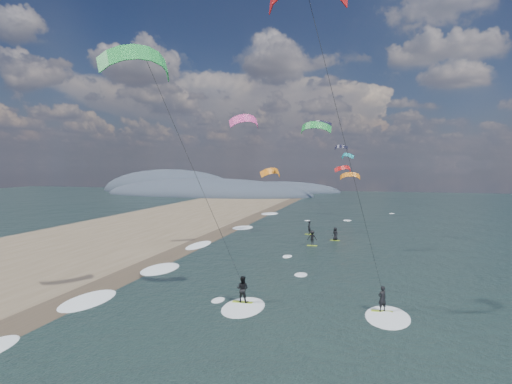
# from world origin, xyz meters

# --- Properties ---
(ground) EXTENTS (260.00, 260.00, 0.00)m
(ground) POSITION_xyz_m (0.00, 0.00, 0.00)
(ground) COLOR black
(ground) RESTS_ON ground
(wet_sand_strip) EXTENTS (3.00, 240.00, 0.00)m
(wet_sand_strip) POSITION_xyz_m (-12.00, 10.00, 0.00)
(wet_sand_strip) COLOR #382D23
(wet_sand_strip) RESTS_ON ground
(coastal_hills) EXTENTS (80.00, 41.00, 15.00)m
(coastal_hills) POSITION_xyz_m (-44.84, 107.86, 0.00)
(coastal_hills) COLOR #3D4756
(coastal_hills) RESTS_ON ground
(kitesurfer_near_a) EXTENTS (7.51, 8.20, 18.56)m
(kitesurfer_near_a) POSITION_xyz_m (4.76, 3.89, 13.94)
(kitesurfer_near_a) COLOR #A1C823
(kitesurfer_near_a) RESTS_ON ground
(kitesurfer_near_b) EXTENTS (6.93, 9.30, 15.66)m
(kitesurfer_near_b) POSITION_xyz_m (-3.25, 3.89, 10.32)
(kitesurfer_near_b) COLOR #A1C823
(kitesurfer_near_b) RESTS_ON ground
(far_kitesurfers) EXTENTS (4.71, 8.34, 1.74)m
(far_kitesurfers) POSITION_xyz_m (1.15, 31.58, 0.85)
(far_kitesurfers) COLOR #A1C823
(far_kitesurfers) RESTS_ON ground
(bg_kite_field) EXTENTS (11.63, 71.59, 9.47)m
(bg_kite_field) POSITION_xyz_m (0.01, 56.41, 11.48)
(bg_kite_field) COLOR black
(bg_kite_field) RESTS_ON ground
(shoreline_surf) EXTENTS (2.40, 79.40, 0.11)m
(shoreline_surf) POSITION_xyz_m (-10.80, 14.75, 0.00)
(shoreline_surf) COLOR white
(shoreline_surf) RESTS_ON ground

